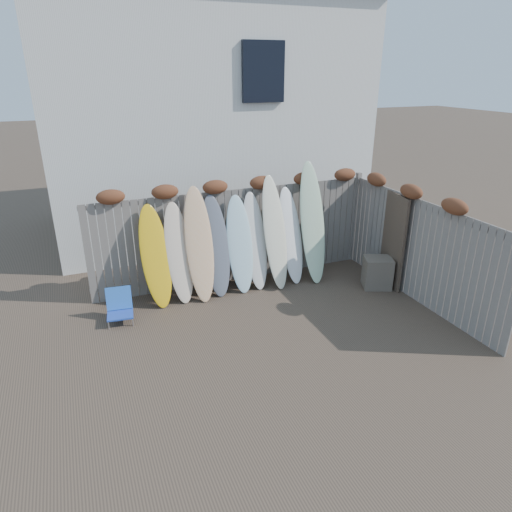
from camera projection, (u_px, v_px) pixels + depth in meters
name	position (u px, v px, depth m)	size (l,w,h in m)	color
ground	(282.00, 333.00, 7.95)	(80.00, 80.00, 0.00)	#493A2D
back_fence	(237.00, 227.00, 9.56)	(6.05, 0.28, 2.24)	slate
right_fence	(418.00, 244.00, 8.77)	(0.28, 4.40, 2.24)	slate
house	(200.00, 111.00, 12.46)	(8.50, 5.50, 6.33)	silver
beach_chair	(120.00, 306.00, 8.26)	(0.50, 0.53, 0.60)	#2347B3
wooden_crate	(377.00, 273.00, 9.51)	(0.56, 0.47, 0.65)	#6F6253
lattice_panel	(388.00, 237.00, 9.59)	(0.05, 1.31, 1.97)	#312B1E
surfboard_0	(155.00, 257.00, 8.65)	(0.55, 0.07, 2.01)	gold
surfboard_1	(179.00, 253.00, 8.83)	(0.50, 0.07, 2.00)	beige
surfboard_2	(199.00, 245.00, 8.87)	(0.54, 0.07, 2.29)	#FDB699
surfboard_3	(216.00, 246.00, 9.09)	(0.54, 0.07, 2.06)	#565B68
surfboard_4	(240.00, 244.00, 9.25)	(0.52, 0.07, 2.01)	#B2DAE9
surfboard_5	(255.00, 241.00, 9.39)	(0.47, 0.07, 2.04)	silver
surfboard_6	(275.00, 233.00, 9.39)	(0.47, 0.07, 2.37)	#EEEACB
surfboard_7	(291.00, 236.00, 9.64)	(0.48, 0.07, 2.07)	white
surfboard_8	(313.00, 223.00, 9.64)	(0.52, 0.07, 2.60)	#B8D7B1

